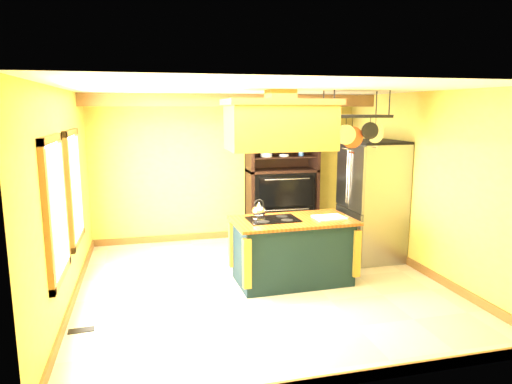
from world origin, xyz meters
name	(u,v)px	position (x,y,z in m)	size (l,w,h in m)	color
floor	(261,285)	(0.00, 0.00, 0.00)	(5.00, 5.00, 0.00)	beige
ceiling	(262,89)	(0.00, 0.00, 2.70)	(5.00, 5.00, 0.00)	white
wall_back	(228,168)	(0.00, 2.50, 1.35)	(5.00, 0.02, 2.70)	gold
wall_front	(337,242)	(0.00, -2.50, 1.35)	(5.00, 0.02, 2.70)	gold
wall_left	(65,199)	(-2.50, 0.00, 1.35)	(0.02, 5.00, 2.70)	gold
wall_right	(423,184)	(2.50, 0.00, 1.35)	(0.02, 5.00, 2.70)	gold
ceiling_beam	(236,100)	(0.00, 1.70, 2.59)	(5.00, 0.15, 0.20)	brown
window_near	(56,209)	(-2.47, -0.80, 1.40)	(0.06, 1.06, 1.56)	brown
window_far	(75,187)	(-2.47, 0.60, 1.40)	(0.06, 1.06, 1.56)	brown
kitchen_island	(292,250)	(0.46, 0.02, 0.47)	(1.72, 0.99, 1.11)	black
range_hood	(280,123)	(0.27, 0.02, 2.26)	(1.50, 0.85, 0.80)	#C27A30
pot_rack	(355,124)	(1.37, 0.03, 2.24)	(0.98, 0.46, 0.81)	black
refrigerator	(371,203)	(2.07, 0.76, 0.93)	(0.83, 0.98, 1.91)	gray
hutch	(281,192)	(0.98, 2.25, 0.90)	(1.32, 0.60, 2.33)	black
floor_register	(81,330)	(-2.30, -0.83, 0.01)	(0.28, 0.12, 0.01)	black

